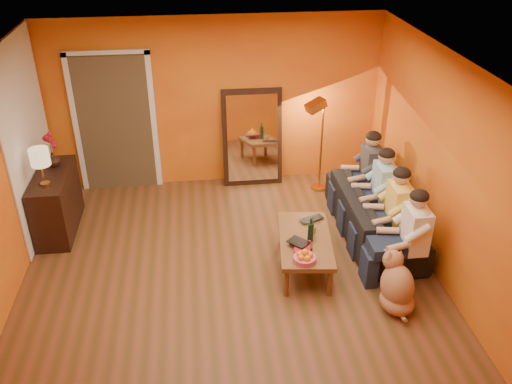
{
  "coord_description": "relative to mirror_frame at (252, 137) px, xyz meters",
  "views": [
    {
      "loc": [
        -0.32,
        -5.02,
        4.15
      ],
      "look_at": [
        0.35,
        0.5,
        1.0
      ],
      "focal_mm": 38.0,
      "sensor_mm": 36.0,
      "label": 1
    }
  ],
  "objects": [
    {
      "name": "room_shell",
      "position": [
        -0.55,
        -2.26,
        0.54
      ],
      "size": [
        5.0,
        5.5,
        2.6
      ],
      "color": "brown",
      "rests_on": "ground"
    },
    {
      "name": "white_accent",
      "position": [
        -3.04,
        -0.88,
        0.54
      ],
      "size": [
        0.02,
        1.9,
        2.58
      ],
      "primitive_type": "cube",
      "color": "white",
      "rests_on": "wall_left"
    },
    {
      "name": "doorway_recess",
      "position": [
        -2.05,
        0.2,
        0.29
      ],
      "size": [
        1.06,
        0.3,
        2.1
      ],
      "primitive_type": "cube",
      "color": "#3F2D19",
      "rests_on": "floor"
    },
    {
      "name": "door_jamb_left",
      "position": [
        -2.62,
        0.08,
        0.29
      ],
      "size": [
        0.08,
        0.06,
        2.2
      ],
      "primitive_type": "cube",
      "color": "white",
      "rests_on": "wall_back"
    },
    {
      "name": "door_jamb_right",
      "position": [
        -1.48,
        0.08,
        0.29
      ],
      "size": [
        0.08,
        0.06,
        2.2
      ],
      "primitive_type": "cube",
      "color": "white",
      "rests_on": "wall_back"
    },
    {
      "name": "door_header",
      "position": [
        -2.05,
        0.08,
        1.36
      ],
      "size": [
        1.22,
        0.06,
        0.08
      ],
      "primitive_type": "cube",
      "color": "white",
      "rests_on": "wall_back"
    },
    {
      "name": "mirror_frame",
      "position": [
        0.0,
        0.0,
        0.0
      ],
      "size": [
        0.92,
        0.27,
        1.51
      ],
      "primitive_type": "cube",
      "rotation": [
        -0.14,
        0.0,
        0.0
      ],
      "color": "black",
      "rests_on": "floor"
    },
    {
      "name": "mirror_glass",
      "position": [
        0.0,
        -0.04,
        0.0
      ],
      "size": [
        0.78,
        0.21,
        1.35
      ],
      "primitive_type": "cube",
      "rotation": [
        -0.14,
        0.0,
        0.0
      ],
      "color": "white",
      "rests_on": "mirror_frame"
    },
    {
      "name": "sideboard",
      "position": [
        -2.79,
        -1.08,
        -0.34
      ],
      "size": [
        0.44,
        1.18,
        0.85
      ],
      "primitive_type": "cube",
      "color": "black",
      "rests_on": "floor"
    },
    {
      "name": "table_lamp",
      "position": [
        -2.79,
        -1.38,
        0.34
      ],
      "size": [
        0.24,
        0.24,
        0.51
      ],
      "primitive_type": null,
      "color": "beige",
      "rests_on": "sideboard"
    },
    {
      "name": "sofa",
      "position": [
        1.45,
        -1.7,
        -0.45
      ],
      "size": [
        2.11,
        0.82,
        0.62
      ],
      "primitive_type": "imported",
      "rotation": [
        0.0,
        0.0,
        1.57
      ],
      "color": "black",
      "rests_on": "floor"
    },
    {
      "name": "coffee_table",
      "position": [
        0.38,
        -2.32,
        -0.55
      ],
      "size": [
        0.76,
        1.29,
        0.42
      ],
      "primitive_type": null,
      "rotation": [
        0.0,
        0.0,
        -0.12
      ],
      "color": "brown",
      "rests_on": "floor"
    },
    {
      "name": "floor_lamp",
      "position": [
        1.01,
        -0.38,
        -0.04
      ],
      "size": [
        0.36,
        0.33,
        1.44
      ],
      "primitive_type": null,
      "rotation": [
        0.0,
        0.0,
        0.35
      ],
      "color": "#C08438",
      "rests_on": "floor"
    },
    {
      "name": "dog",
      "position": [
        1.25,
        -3.17,
        -0.41
      ],
      "size": [
        0.49,
        0.65,
        0.69
      ],
      "primitive_type": null,
      "rotation": [
        0.0,
        0.0,
        0.21
      ],
      "color": "#AE6E4E",
      "rests_on": "floor"
    },
    {
      "name": "person_far_left",
      "position": [
        1.58,
        -2.7,
        -0.15
      ],
      "size": [
        0.7,
        0.44,
        1.22
      ],
      "primitive_type": null,
      "color": "silver",
      "rests_on": "sofa"
    },
    {
      "name": "person_mid_left",
      "position": [
        1.58,
        -2.15,
        -0.15
      ],
      "size": [
        0.7,
        0.44,
        1.22
      ],
      "primitive_type": null,
      "color": "#E9C64D",
      "rests_on": "sofa"
    },
    {
      "name": "person_mid_right",
      "position": [
        1.58,
        -1.6,
        -0.15
      ],
      "size": [
        0.7,
        0.44,
        1.22
      ],
      "primitive_type": null,
      "color": "#93C7E4",
      "rests_on": "sofa"
    },
    {
      "name": "person_far_right",
      "position": [
        1.58,
        -1.05,
        -0.15
      ],
      "size": [
        0.7,
        0.44,
        1.22
      ],
      "primitive_type": null,
      "color": "#343339",
      "rests_on": "sofa"
    },
    {
      "name": "fruit_bowl",
      "position": [
        0.28,
        -2.77,
        -0.26
      ],
      "size": [
        0.26,
        0.26,
        0.16
      ],
      "primitive_type": null,
      "color": "#C44573",
      "rests_on": "coffee_table"
    },
    {
      "name": "wine_bottle",
      "position": [
        0.43,
        -2.37,
        -0.18
      ],
      "size": [
        0.07,
        0.07,
        0.31
      ],
      "primitive_type": "cylinder",
      "color": "black",
      "rests_on": "coffee_table"
    },
    {
      "name": "tumbler",
      "position": [
        0.5,
        -2.2,
        -0.3
      ],
      "size": [
        0.1,
        0.1,
        0.08
      ],
      "primitive_type": "imported",
      "rotation": [
        0.0,
        0.0,
        0.16
      ],
      "color": "#B27F3F",
      "rests_on": "coffee_table"
    },
    {
      "name": "laptop",
      "position": [
        0.56,
        -1.97,
        -0.33
      ],
      "size": [
        0.37,
        0.31,
        0.02
      ],
      "primitive_type": "imported",
      "rotation": [
        0.0,
        0.0,
        0.39
      ],
      "color": "black",
      "rests_on": "coffee_table"
    },
    {
      "name": "book_lower",
      "position": [
        0.2,
        -2.52,
        -0.33
      ],
      "size": [
        0.26,
        0.3,
        0.02
      ],
      "primitive_type": "imported",
      "rotation": [
        0.0,
        0.0,
        0.32
      ],
      "color": "black",
      "rests_on": "coffee_table"
    },
    {
      "name": "book_mid",
      "position": [
        0.21,
        -2.51,
        -0.31
      ],
      "size": [
        0.25,
        0.3,
        0.02
      ],
      "primitive_type": "imported",
      "rotation": [
        0.0,
        0.0,
        -0.25
      ],
      "color": "#A31220",
      "rests_on": "book_lower"
    },
    {
      "name": "book_upper",
      "position": [
        0.2,
        -2.53,
        -0.29
      ],
      "size": [
        0.29,
        0.29,
        0.02
      ],
      "primitive_type": "imported",
      "rotation": [
        0.0,
        0.0,
        0.76
      ],
      "color": "black",
      "rests_on": "book_mid"
    },
    {
      "name": "vase",
      "position": [
        -2.79,
        -0.83,
        0.19
      ],
      "size": [
        0.19,
        0.19,
        0.2
      ],
      "primitive_type": "imported",
      "color": "black",
      "rests_on": "sideboard"
    },
    {
      "name": "flowers",
      "position": [
        -2.79,
        -0.83,
        0.47
      ],
      "size": [
        0.17,
        0.17,
        0.51
      ],
      "primitive_type": null,
      "color": "#A31220",
      "rests_on": "vase"
    }
  ]
}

